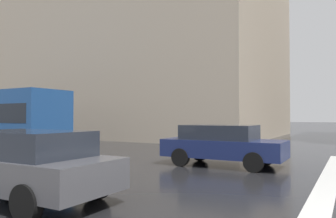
{
  "coord_description": "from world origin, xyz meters",
  "views": [
    {
      "loc": [
        -5.32,
        1.78,
        1.69
      ],
      "look_at": [
        6.88,
        8.63,
        2.03
      ],
      "focal_mm": 35.07,
      "sensor_mm": 36.0,
      "label": 1
    }
  ],
  "objects": [
    {
      "name": "haussmann_block_mid",
      "position": [
        21.12,
        19.28,
        10.19
      ],
      "size": [
        17.25,
        24.08,
        20.81
      ],
      "color": "tan",
      "rests_on": "ground_plane"
    },
    {
      "name": "car_dark_grey",
      "position": [
        -1.0,
        7.55,
        0.76
      ],
      "size": [
        1.85,
        4.1,
        1.41
      ],
      "color": "#4C4C51",
      "rests_on": "ground_plane"
    },
    {
      "name": "car_navy",
      "position": [
        5.5,
        5.7,
        0.76
      ],
      "size": [
        1.85,
        4.1,
        1.41
      ],
      "color": "navy",
      "rests_on": "ground_plane"
    }
  ]
}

